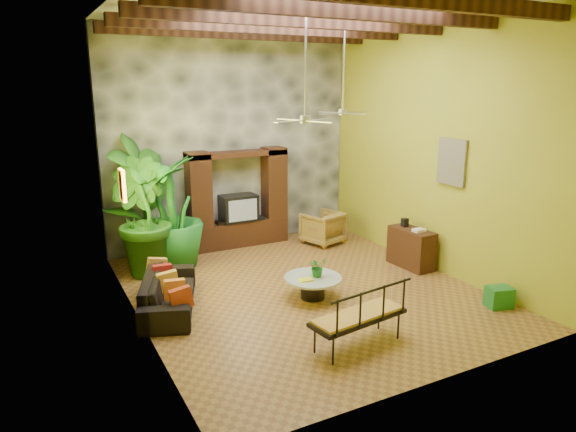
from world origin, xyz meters
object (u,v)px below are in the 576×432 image
ceiling_fan_back (343,102)px  wicker_armchair (323,228)px  ceiling_fan_front (305,107)px  coffee_table (313,284)px  tall_plant_b (141,217)px  entertainment_center (238,206)px  green_bin (499,297)px  tall_plant_a (142,200)px  iron_bench (361,314)px  sofa (169,292)px  side_console (411,248)px  tall_plant_c (171,212)px

ceiling_fan_back → wicker_armchair: bearing=77.5°
ceiling_fan_front → ceiling_fan_back: size_ratio=1.00×
coffee_table → ceiling_fan_front: bearing=174.8°
ceiling_fan_back → tall_plant_b: bearing=165.2°
entertainment_center → wicker_armchair: (1.85, -0.83, -0.57)m
wicker_armchair → tall_plant_b: tall_plant_b is taller
ceiling_fan_back → tall_plant_b: (-4.05, 1.07, -2.22)m
coffee_table → green_bin: size_ratio=2.50×
entertainment_center → ceiling_fan_back: ceiling_fan_back is taller
tall_plant_b → coffee_table: (2.43, -2.68, -0.93)m
wicker_armchair → coffee_table: 3.30m
tall_plant_a → iron_bench: tall_plant_a is taller
iron_bench → sofa: bearing=120.9°
ceiling_fan_back → side_console: 3.37m
sofa → iron_bench: size_ratio=1.33×
tall_plant_a → iron_bench: (1.94, -5.24, -0.85)m
ceiling_fan_back → entertainment_center: bearing=129.6°
sofa → coffee_table: sofa is taller
tall_plant_a → iron_bench: size_ratio=1.76×
tall_plant_c → iron_bench: (1.47, -4.72, -0.64)m
tall_plant_c → sofa: bearing=-107.7°
tall_plant_b → iron_bench: 5.09m
sofa → iron_bench: iron_bench is taller
tall_plant_b → coffee_table: bearing=-47.9°
wicker_armchair → tall_plant_a: bearing=-25.5°
entertainment_center → tall_plant_c: tall_plant_c is taller
coffee_table → green_bin: 3.25m
side_console → tall_plant_c: bearing=149.6°
iron_bench → side_console: bearing=30.6°
tall_plant_a → coffee_table: 4.18m
tall_plant_a → iron_bench: 5.65m
tall_plant_b → iron_bench: tall_plant_b is taller
entertainment_center → sofa: entertainment_center is taller
tall_plant_a → side_console: bearing=-30.4°
tall_plant_c → iron_bench: 4.98m
sofa → side_console: side_console is taller
tall_plant_c → iron_bench: tall_plant_c is taller
ceiling_fan_back → coffee_table: ceiling_fan_back is taller
side_console → coffee_table: bearing=-172.6°
tall_plant_b → tall_plant_c: size_ratio=1.00×
tall_plant_a → side_console: 5.78m
entertainment_center → tall_plant_a: bearing=-174.6°
entertainment_center → iron_bench: 5.48m
sofa → ceiling_fan_front: bearing=-88.5°
wicker_armchair → ceiling_fan_front: bearing=35.9°
side_console → green_bin: side_console is taller
ceiling_fan_front → tall_plant_c: size_ratio=0.79×
sofa → entertainment_center: bearing=-21.6°
ceiling_fan_front → ceiling_fan_back: same height
entertainment_center → tall_plant_a: 2.31m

